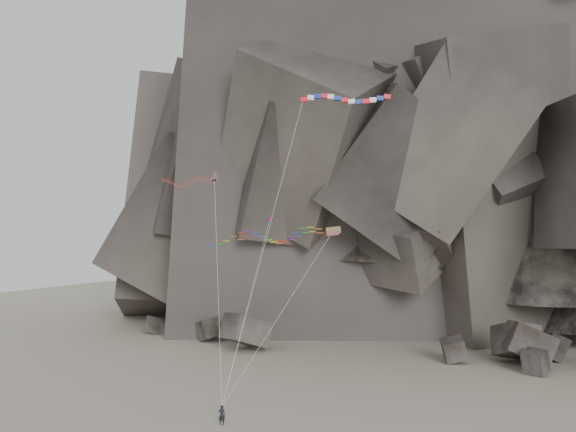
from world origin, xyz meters
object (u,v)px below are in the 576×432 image
at_px(kite_flyer, 222,413).
at_px(parafoil_kite, 263,237).
at_px(delta_kite, 185,182).
at_px(banner_kite, 344,101).
at_px(pennant_kite, 261,251).

bearing_deg(kite_flyer, parafoil_kite, -153.65).
bearing_deg(delta_kite, parafoil_kite, -4.25).
bearing_deg(delta_kite, banner_kite, 15.38).
xyz_separation_m(parafoil_kite, pennant_kite, (-2.46, 4.77, -1.60)).
height_order(parafoil_kite, pennant_kite, pennant_kite).
distance_m(kite_flyer, banner_kite, 33.50).
height_order(banner_kite, pennant_kite, banner_kite).
xyz_separation_m(delta_kite, banner_kite, (21.12, -2.95, 7.27)).
relative_size(kite_flyer, parafoil_kite, 0.12).
bearing_deg(banner_kite, parafoil_kite, -170.72).
height_order(kite_flyer, parafoil_kite, parafoil_kite).
xyz_separation_m(delta_kite, parafoil_kite, (14.00, -7.31, -6.69)).
distance_m(kite_flyer, pennant_kite, 17.18).
distance_m(kite_flyer, parafoil_kite, 17.63).
xyz_separation_m(kite_flyer, banner_kite, (10.33, 6.81, 31.13)).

